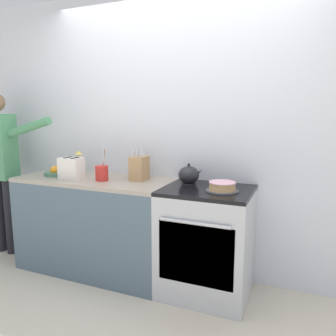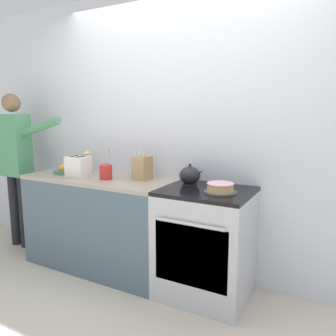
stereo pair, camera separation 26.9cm
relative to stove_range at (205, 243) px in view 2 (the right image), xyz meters
The scene contains 12 objects.
ground_plane 0.65m from the stove_range, 140.73° to the right, with size 16.00×16.00×0.00m, color beige.
wall_back 0.98m from the stove_range, 138.41° to the left, with size 8.00×0.04×2.60m.
counter_cabinet 1.09m from the stove_range, behind, with size 1.47×0.61×0.89m.
stove_range is the anchor object (origin of this frame).
layer_cake 0.50m from the stove_range, 18.69° to the right, with size 0.25×0.25×0.07m.
tea_kettle 0.57m from the stove_range, 148.42° to the left, with size 0.22×0.18×0.18m.
knife_block 0.87m from the stove_range, behind, with size 0.13×0.16×0.31m.
utensil_crock 1.09m from the stove_range, behind, with size 0.12×0.12×0.31m.
fruit_bowl 1.57m from the stove_range, behind, with size 0.24×0.24×0.10m.
toaster 1.37m from the stove_range, behind, with size 0.22×0.14×0.20m.
milk_carton 1.46m from the stove_range, behind, with size 0.07×0.07×0.23m.
person_baker 2.29m from the stove_range, behind, with size 0.94×0.20×1.69m.
Camera 2 is at (1.30, -2.06, 1.49)m, focal length 35.00 mm.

